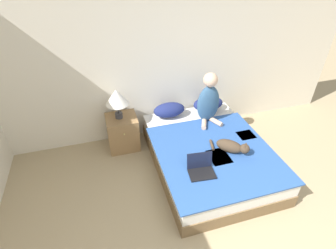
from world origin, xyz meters
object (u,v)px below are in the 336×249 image
laptop_open (201,169)px  cat_tabby (232,146)px  pillow_near (169,110)px  pillow_far (208,104)px  bed (208,155)px  person_sitting (209,101)px  nightstand (123,132)px  table_lamp (117,98)px

laptop_open → cat_tabby: bearing=29.4°
pillow_near → pillow_far: size_ratio=1.00×
bed → cat_tabby: cat_tabby is taller
cat_tabby → laptop_open: 0.58m
pillow_near → person_sitting: 0.65m
bed → pillow_far: size_ratio=3.98×
bed → laptop_open: laptop_open is taller
pillow_far → nightstand: pillow_far is taller
person_sitting → table_lamp: bearing=169.1°
bed → laptop_open: bearing=-125.1°
person_sitting → table_lamp: size_ratio=1.70×
bed → laptop_open: size_ratio=5.96×
nightstand → pillow_near: bearing=3.5°
cat_tabby → table_lamp: 1.72m
person_sitting → nightstand: 1.40m
cat_tabby → nightstand: bearing=-175.2°
bed → cat_tabby: (0.20, -0.23, 0.30)m
laptop_open → table_lamp: size_ratio=0.72×
bed → nightstand: size_ratio=3.66×
pillow_far → table_lamp: (-1.45, -0.04, 0.37)m
cat_tabby → nightstand: 1.67m
laptop_open → bed: bearing=60.7°
pillow_far → nightstand: 1.45m
nightstand → table_lamp: bearing=162.4°
bed → person_sitting: person_sitting is taller
person_sitting → cat_tabby: (0.01, -0.78, -0.26)m
nightstand → table_lamp: (-0.03, 0.01, 0.61)m
pillow_far → nightstand: (-1.43, -0.05, -0.24)m
pillow_near → laptop_open: (0.01, -1.30, -0.06)m
person_sitting → cat_tabby: person_sitting is taller
table_lamp → laptop_open: bearing=-57.7°
person_sitting → nightstand: (-1.29, 0.24, -0.49)m
pillow_far → laptop_open: bearing=-116.9°
pillow_near → nightstand: size_ratio=0.92×
laptop_open → nightstand: (-0.77, 1.25, -0.18)m
person_sitting → bed: bearing=-109.2°
bed → pillow_far: pillow_far is taller
person_sitting → laptop_open: size_ratio=2.36×
pillow_near → table_lamp: table_lamp is taller
person_sitting → nightstand: person_sitting is taller
bed → nightstand: 1.35m
nightstand → laptop_open: bearing=-58.3°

